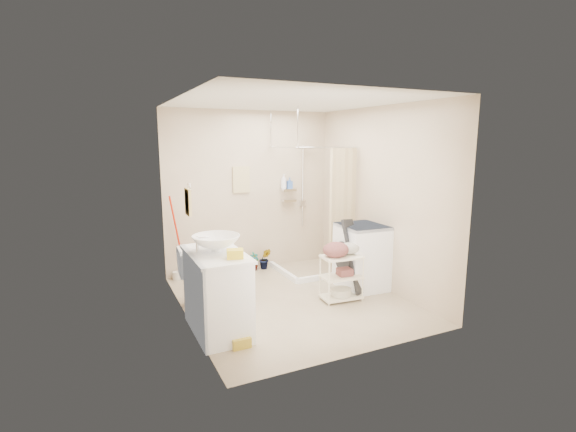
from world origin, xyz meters
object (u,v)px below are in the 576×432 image
Objects in this scene: toilet at (208,275)px; washing_machine at (363,256)px; vanity at (217,292)px; laundry_rack at (341,274)px.

toilet is 2.21m from washing_machine.
washing_machine is at bearing 11.74° from vanity.
toilet is at bearing 81.78° from vanity.
toilet is (0.12, 0.85, -0.07)m from vanity.
vanity reaches higher than laundry_rack.
vanity is at bearing -168.71° from laundry_rack.
laundry_rack is at bearing 6.31° from vanity.
toilet is at bearing 163.34° from laundry_rack.
toilet is at bearing 173.99° from washing_machine.
washing_machine reaches higher than laundry_rack.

